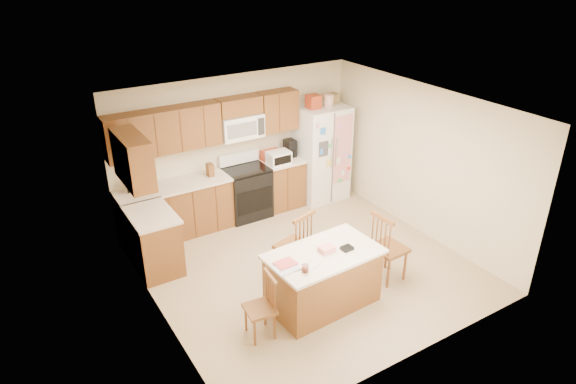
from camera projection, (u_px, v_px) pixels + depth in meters
ground at (306, 266)px, 7.86m from camera, size 4.50×4.50×0.00m
room_shell at (307, 180)px, 7.23m from camera, size 4.60×4.60×2.52m
cabinetry at (196, 184)px, 8.36m from camera, size 3.36×1.56×2.15m
stove at (246, 191)px, 9.13m from camera, size 0.76×0.65×1.13m
refrigerator at (321, 152)px, 9.63m from camera, size 0.90×0.79×2.04m
island at (323, 278)px, 6.86m from camera, size 1.54×0.95×0.91m
windsor_chair_left at (261, 308)px, 6.31m from camera, size 0.39×0.41×0.86m
windsor_chair_back at (295, 246)px, 7.42m from camera, size 0.56×0.55×1.07m
windsor_chair_right at (387, 248)px, 7.35m from camera, size 0.47×0.49×1.08m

